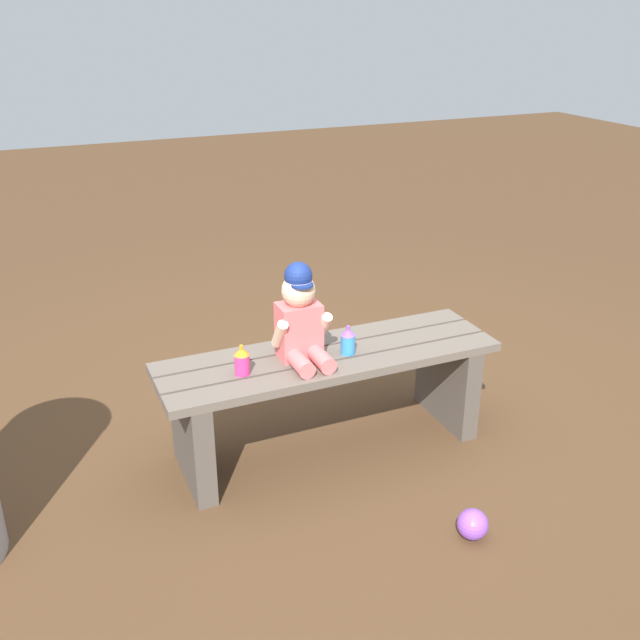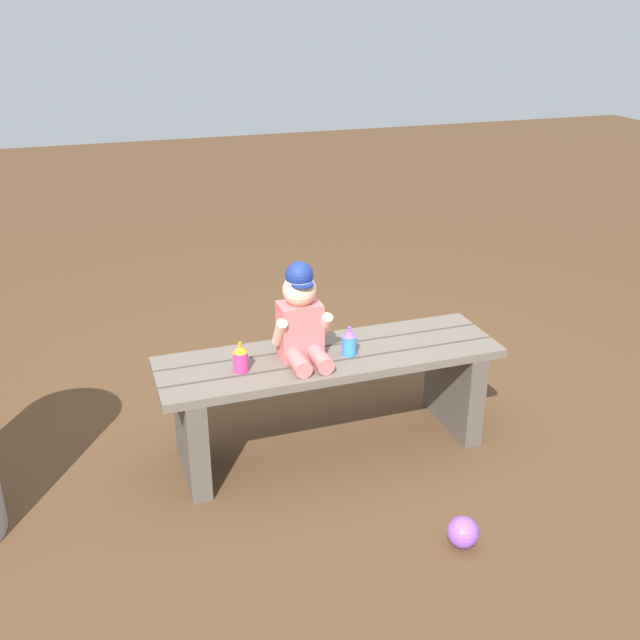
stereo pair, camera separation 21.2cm
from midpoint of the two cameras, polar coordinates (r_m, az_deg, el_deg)
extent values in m
plane|color=#4C331E|center=(3.22, 2.65, -9.95)|extent=(16.00, 16.00, 0.00)
cube|color=#60564C|center=(2.89, 3.84, -4.18)|extent=(1.43, 0.13, 0.04)
cube|color=#60564C|center=(3.00, 2.81, -2.98)|extent=(1.43, 0.13, 0.04)
cube|color=#60564C|center=(3.12, 1.86, -1.87)|extent=(1.43, 0.13, 0.04)
cube|color=#524941|center=(2.98, -8.11, -8.53)|extent=(0.08, 0.41, 0.42)
cube|color=#524941|center=(3.35, 12.26, -4.93)|extent=(0.08, 0.41, 0.42)
cube|color=#E56666|center=(2.93, 0.48, -0.80)|extent=(0.17, 0.12, 0.23)
sphere|color=beige|center=(2.86, 0.49, 2.35)|extent=(0.14, 0.14, 0.14)
cylinder|color=navy|center=(2.81, 0.75, 2.80)|extent=(0.09, 0.09, 0.01)
sphere|color=navy|center=(2.84, 0.50, 3.50)|extent=(0.11, 0.11, 0.11)
cylinder|color=#F06B6B|center=(2.85, 0.41, -3.35)|extent=(0.07, 0.16, 0.07)
cylinder|color=#F06B6B|center=(2.88, 2.11, -3.09)|extent=(0.07, 0.16, 0.07)
cylinder|color=beige|center=(2.87, -1.09, -1.03)|extent=(0.04, 0.12, 0.14)
cylinder|color=beige|center=(2.93, 2.41, -0.53)|extent=(0.04, 0.12, 0.14)
cylinder|color=#E5337F|center=(2.84, -4.13, -3.30)|extent=(0.06, 0.06, 0.09)
cone|color=orange|center=(2.82, -4.17, -2.31)|extent=(0.06, 0.06, 0.03)
cylinder|color=orange|center=(2.81, -4.18, -1.98)|extent=(0.01, 0.01, 0.02)
cylinder|color=#338CE5|center=(2.97, 4.35, -2.02)|extent=(0.06, 0.06, 0.09)
cone|color=#8C4CCC|center=(2.95, 4.38, -1.06)|extent=(0.06, 0.06, 0.03)
cylinder|color=#8C4CCC|center=(2.94, 4.39, -0.75)|extent=(0.01, 0.01, 0.02)
sphere|color=#8C4CCC|center=(2.75, 13.41, -15.96)|extent=(0.11, 0.11, 0.11)
camera|label=1|loc=(0.11, -87.88, 0.93)|focal=40.74mm
camera|label=2|loc=(0.11, 92.12, -0.93)|focal=40.74mm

